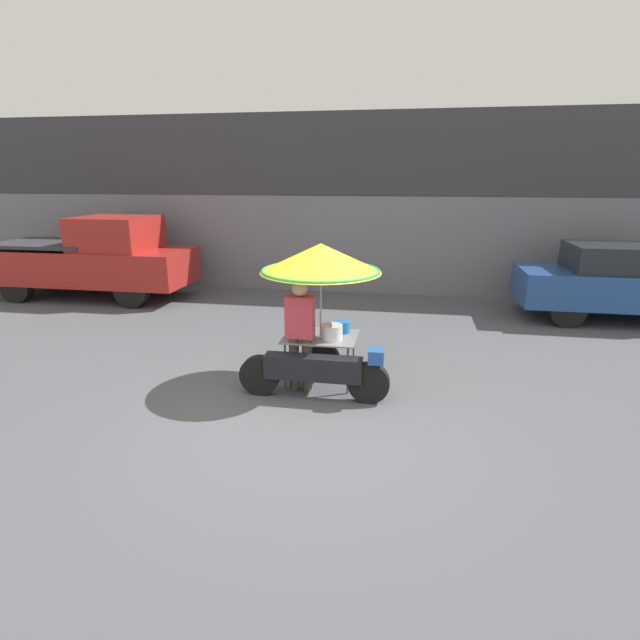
# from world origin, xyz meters

# --- Properties ---
(ground_plane) EXTENTS (36.00, 36.00, 0.00)m
(ground_plane) POSITION_xyz_m (0.00, 0.00, 0.00)
(ground_plane) COLOR #4C4F54
(shopfront_building) EXTENTS (28.00, 2.06, 4.36)m
(shopfront_building) POSITION_xyz_m (0.00, 8.04, 2.17)
(shopfront_building) COLOR #38383D
(shopfront_building) RESTS_ON ground
(vendor_motorcycle_cart) EXTENTS (2.04, 1.67, 2.01)m
(vendor_motorcycle_cart) POSITION_xyz_m (-0.01, 1.13, 1.54)
(vendor_motorcycle_cart) COLOR black
(vendor_motorcycle_cart) RESTS_ON ground
(vendor_person) EXTENTS (0.38, 0.22, 1.55)m
(vendor_person) POSITION_xyz_m (-0.25, 0.90, 0.86)
(vendor_person) COLOR #4C473D
(vendor_person) RESTS_ON ground
(parked_car) EXTENTS (4.40, 1.65, 1.56)m
(parked_car) POSITION_xyz_m (5.62, 5.44, 0.81)
(parked_car) COLOR black
(parked_car) RESTS_ON ground
(pickup_truck) EXTENTS (4.91, 1.81, 1.97)m
(pickup_truck) POSITION_xyz_m (-6.30, 5.39, 0.95)
(pickup_truck) COLOR black
(pickup_truck) RESTS_ON ground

